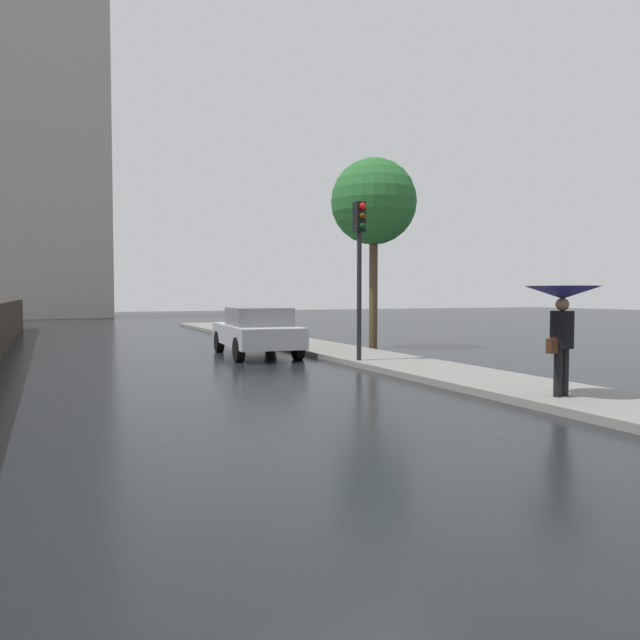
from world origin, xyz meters
The scene contains 6 objects.
ground centered at (0.00, 0.00, 0.00)m, with size 120.00×120.00×0.00m, color black.
car_silver_near_kerb centered at (2.64, 11.52, 0.74)m, with size 2.17×4.55×1.44m.
pedestrian_with_umbrella_near centered at (4.74, 1.98, 1.62)m, with size 1.19×1.19×1.82m.
traffic_light centered at (4.26, 8.14, 2.94)m, with size 0.26×0.39×4.01m.
street_tree_near centered at (6.96, 12.20, 4.86)m, with size 2.85×2.85×6.33m.
distant_tower centered at (-5.89, 47.44, 15.03)m, with size 15.10×11.93×35.78m.
Camera 1 is at (-2.93, -5.35, 1.82)m, focal length 33.72 mm.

